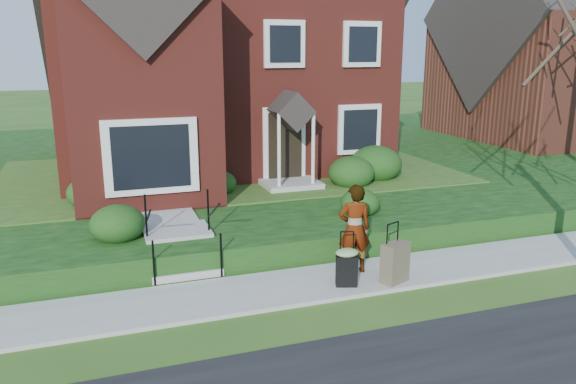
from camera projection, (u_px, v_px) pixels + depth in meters
name	position (u px, v px, depth m)	size (l,w,h in m)	color
ground	(324.00, 284.00, 10.97)	(120.00, 120.00, 0.00)	#2D5119
sidewalk	(324.00, 282.00, 10.96)	(60.00, 1.60, 0.08)	#9E9B93
terrace	(312.00, 158.00, 22.14)	(44.00, 20.00, 0.60)	black
walkway	(162.00, 201.00, 14.60)	(1.20, 6.00, 0.06)	#9E9B93
main_house	(208.00, 24.00, 18.40)	(10.40, 10.20, 9.40)	maroon
neighbour_house	(564.00, 31.00, 24.80)	(9.40, 8.00, 9.20)	brown
front_steps	(181.00, 245.00, 11.75)	(1.40, 2.02, 1.50)	#9E9B93
foundation_shrubs	(290.00, 176.00, 15.43)	(9.68, 4.70, 1.13)	#10340F
woman	(354.00, 229.00, 11.19)	(0.66, 0.44, 1.82)	#999999
suitcase_black	(347.00, 265.00, 10.62)	(0.54, 0.49, 1.07)	black
suitcase_olive	(395.00, 262.00, 10.80)	(0.62, 0.49, 1.18)	brown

